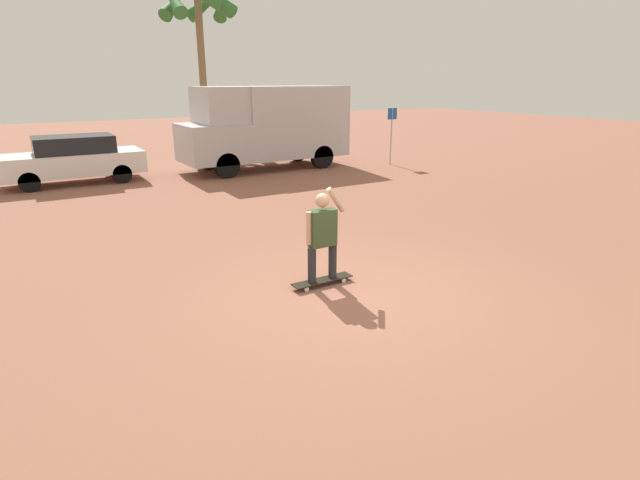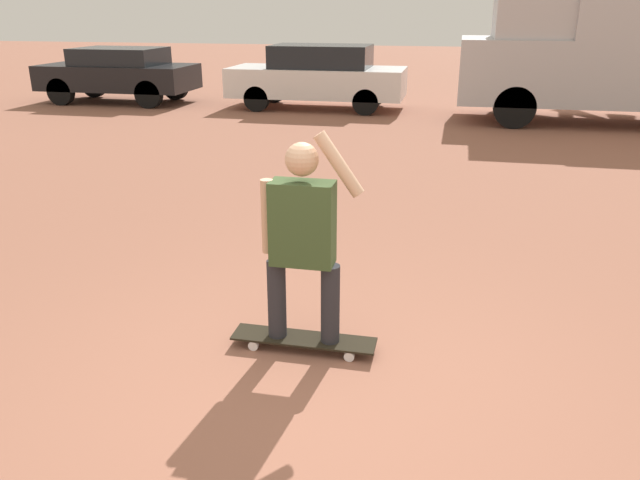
{
  "view_description": "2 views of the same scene",
  "coord_description": "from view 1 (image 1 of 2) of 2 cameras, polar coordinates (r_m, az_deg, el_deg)",
  "views": [
    {
      "loc": [
        -4.31,
        -6.07,
        3.34
      ],
      "look_at": [
        0.08,
        1.08,
        0.62
      ],
      "focal_mm": 28.0,
      "sensor_mm": 36.0,
      "label": 1
    },
    {
      "loc": [
        0.83,
        -3.45,
        2.45
      ],
      "look_at": [
        -0.2,
        1.28,
        0.63
      ],
      "focal_mm": 35.0,
      "sensor_mm": 36.0,
      "label": 2
    }
  ],
  "objects": [
    {
      "name": "parked_car_white",
      "position": [
        18.61,
        -26.37,
        8.31
      ],
      "size": [
        4.38,
        1.78,
        1.56
      ],
      "color": "black",
      "rests_on": "ground_plane"
    },
    {
      "name": "ground_plane",
      "position": [
        8.15,
        3.52,
        -6.26
      ],
      "size": [
        80.0,
        80.0,
        0.0
      ],
      "primitive_type": "plane",
      "color": "#935B47"
    },
    {
      "name": "skateboard",
      "position": [
        8.48,
        0.27,
        -4.65
      ],
      "size": [
        1.1,
        0.25,
        0.09
      ],
      "color": "black",
      "rests_on": "ground_plane"
    },
    {
      "name": "palm_tree_near_van",
      "position": [
        26.2,
        -13.7,
        24.42
      ],
      "size": [
        3.79,
        3.81,
        7.78
      ],
      "color": "brown",
      "rests_on": "ground_plane"
    },
    {
      "name": "person_skateboarder",
      "position": [
        8.19,
        0.27,
        0.96
      ],
      "size": [
        0.74,
        0.23,
        1.58
      ],
      "color": "#28282D",
      "rests_on": "skateboard"
    },
    {
      "name": "street_sign",
      "position": [
        20.66,
        8.18,
        12.52
      ],
      "size": [
        0.44,
        0.06,
        2.24
      ],
      "color": "#B7B7BC",
      "rests_on": "ground_plane"
    },
    {
      "name": "camper_van",
      "position": [
        19.59,
        -5.97,
        13.02
      ],
      "size": [
        6.33,
        2.3,
        3.08
      ],
      "color": "black",
      "rests_on": "ground_plane"
    }
  ]
}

